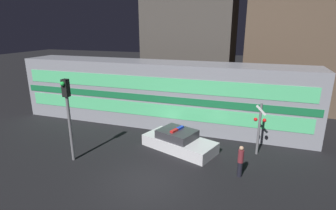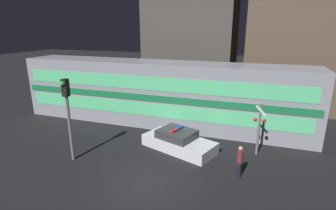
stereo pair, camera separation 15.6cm
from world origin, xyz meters
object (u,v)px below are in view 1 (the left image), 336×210
at_px(pedestrian, 240,161).
at_px(traffic_light_corner, 68,109).
at_px(train, 159,93).
at_px(crossing_signal_near, 259,127).
at_px(police_car, 179,141).

bearing_deg(pedestrian, traffic_light_corner, -172.20).
bearing_deg(train, crossing_signal_near, -22.84).
height_order(pedestrian, traffic_light_corner, traffic_light_corner).
bearing_deg(crossing_signal_near, police_car, -170.23).
relative_size(train, police_car, 4.53).
bearing_deg(police_car, train, 144.94).
relative_size(train, pedestrian, 13.28).
relative_size(pedestrian, traffic_light_corner, 0.36).
bearing_deg(police_car, pedestrian, -8.51).
relative_size(train, traffic_light_corner, 4.76).
relative_size(police_car, crossing_signal_near, 1.56).
xyz_separation_m(train, crossing_signal_near, (7.04, -2.97, -0.61)).
bearing_deg(traffic_light_corner, train, 70.56).
bearing_deg(pedestrian, police_car, 151.92).
distance_m(train, police_car, 4.92).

